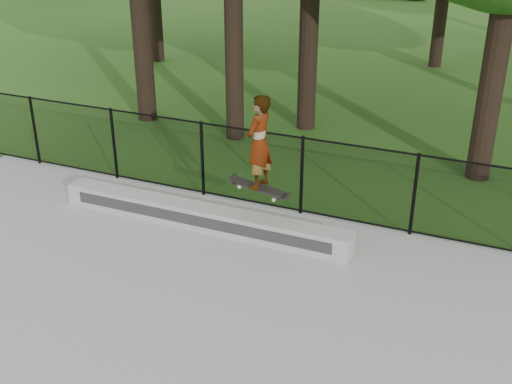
# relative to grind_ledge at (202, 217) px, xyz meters

# --- Properties ---
(grind_ledge) EXTENTS (5.40, 0.40, 0.41)m
(grind_ledge) POSITION_rel_grind_ledge_xyz_m (0.00, 0.00, 0.00)
(grind_ledge) COLOR #B6B7B1
(grind_ledge) RESTS_ON concrete_slab
(skater_airborne) EXTENTS (0.84, 0.61, 1.67)m
(skater_airborne) POSITION_rel_grind_ledge_xyz_m (1.14, -0.12, 1.57)
(skater_airborne) COLOR black
(skater_airborne) RESTS_ON ground
(chainlink_fence) EXTENTS (16.06, 0.06, 1.50)m
(chainlink_fence) POSITION_rel_grind_ledge_xyz_m (1.41, 1.20, 0.55)
(chainlink_fence) COLOR black
(chainlink_fence) RESTS_ON concrete_slab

